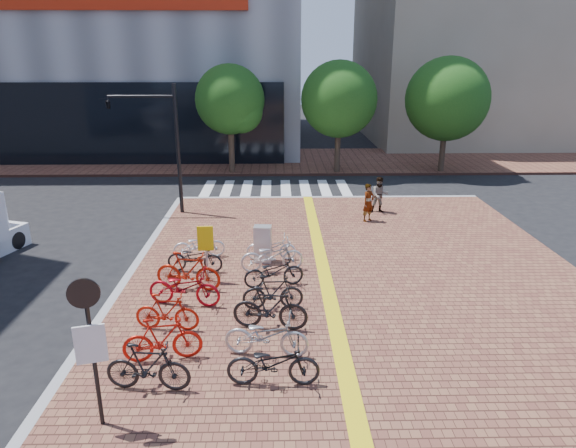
{
  "coord_description": "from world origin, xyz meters",
  "views": [
    {
      "loc": [
        0.57,
        -11.35,
        6.56
      ],
      "look_at": [
        0.91,
        4.49,
        1.3
      ],
      "focal_mm": 32.0,
      "sensor_mm": 36.0,
      "label": 1
    }
  ],
  "objects_px": {
    "bike_4": "(188,271)",
    "bike_11": "(274,272)",
    "yellow_sign": "(206,243)",
    "pedestrian_b": "(380,195)",
    "notice_sign": "(90,336)",
    "bike_8": "(266,335)",
    "traffic_light_pole": "(146,126)",
    "pedestrian_a": "(368,203)",
    "bike_2": "(167,312)",
    "bike_5": "(195,258)",
    "bike_6": "(199,245)",
    "utility_box": "(263,244)",
    "bike_13": "(271,247)",
    "bike_3": "(184,287)",
    "bike_12": "(272,256)",
    "bike_9": "(270,308)",
    "bike_1": "(162,339)",
    "bike_10": "(273,292)",
    "bike_0": "(148,367)"
  },
  "relations": [
    {
      "from": "bike_12",
      "to": "bike_8",
      "type": "bearing_deg",
      "value": 170.65
    },
    {
      "from": "bike_6",
      "to": "utility_box",
      "type": "xyz_separation_m",
      "value": [
        2.11,
        -0.37,
        0.16
      ]
    },
    {
      "from": "bike_12",
      "to": "bike_3",
      "type": "bearing_deg",
      "value": 125.33
    },
    {
      "from": "bike_9",
      "to": "bike_13",
      "type": "height_order",
      "value": "bike_9"
    },
    {
      "from": "bike_3",
      "to": "bike_11",
      "type": "height_order",
      "value": "bike_3"
    },
    {
      "from": "bike_11",
      "to": "bike_8",
      "type": "bearing_deg",
      "value": 165.73
    },
    {
      "from": "bike_3",
      "to": "notice_sign",
      "type": "relative_size",
      "value": 0.67
    },
    {
      "from": "bike_8",
      "to": "bike_11",
      "type": "height_order",
      "value": "bike_8"
    },
    {
      "from": "bike_2",
      "to": "notice_sign",
      "type": "relative_size",
      "value": 0.54
    },
    {
      "from": "bike_5",
      "to": "bike_12",
      "type": "xyz_separation_m",
      "value": [
        2.38,
        -0.02,
        0.06
      ]
    },
    {
      "from": "pedestrian_a",
      "to": "bike_12",
      "type": "bearing_deg",
      "value": -165.73
    },
    {
      "from": "bike_2",
      "to": "utility_box",
      "type": "xyz_separation_m",
      "value": [
        2.22,
        4.3,
        0.13
      ]
    },
    {
      "from": "pedestrian_a",
      "to": "yellow_sign",
      "type": "bearing_deg",
      "value": -173.59
    },
    {
      "from": "bike_13",
      "to": "pedestrian_b",
      "type": "distance_m",
      "value": 6.92
    },
    {
      "from": "bike_9",
      "to": "utility_box",
      "type": "height_order",
      "value": "utility_box"
    },
    {
      "from": "bike_1",
      "to": "pedestrian_a",
      "type": "xyz_separation_m",
      "value": [
        6.16,
        9.8,
        0.25
      ]
    },
    {
      "from": "bike_6",
      "to": "utility_box",
      "type": "bearing_deg",
      "value": -109.62
    },
    {
      "from": "bike_4",
      "to": "notice_sign",
      "type": "relative_size",
      "value": 0.65
    },
    {
      "from": "bike_3",
      "to": "bike_4",
      "type": "bearing_deg",
      "value": 12.81
    },
    {
      "from": "bike_2",
      "to": "bike_5",
      "type": "xyz_separation_m",
      "value": [
        0.14,
        3.54,
        -0.02
      ]
    },
    {
      "from": "pedestrian_a",
      "to": "bike_13",
      "type": "bearing_deg",
      "value": -171.92
    },
    {
      "from": "bike_10",
      "to": "utility_box",
      "type": "distance_m",
      "value": 3.31
    },
    {
      "from": "bike_9",
      "to": "pedestrian_b",
      "type": "xyz_separation_m",
      "value": [
        4.52,
        9.68,
        0.21
      ]
    },
    {
      "from": "pedestrian_a",
      "to": "pedestrian_b",
      "type": "height_order",
      "value": "pedestrian_a"
    },
    {
      "from": "bike_2",
      "to": "notice_sign",
      "type": "xyz_separation_m",
      "value": [
        -0.53,
        -3.38,
        1.36
      ]
    },
    {
      "from": "bike_4",
      "to": "utility_box",
      "type": "relative_size",
      "value": 1.57
    },
    {
      "from": "pedestrian_a",
      "to": "bike_0",
      "type": "bearing_deg",
      "value": -158.03
    },
    {
      "from": "bike_5",
      "to": "bike_10",
      "type": "distance_m",
      "value": 3.49
    },
    {
      "from": "bike_8",
      "to": "traffic_light_pole",
      "type": "relative_size",
      "value": 0.35
    },
    {
      "from": "bike_1",
      "to": "bike_4",
      "type": "height_order",
      "value": "bike_4"
    },
    {
      "from": "pedestrian_b",
      "to": "notice_sign",
      "type": "height_order",
      "value": "notice_sign"
    },
    {
      "from": "bike_3",
      "to": "bike_9",
      "type": "relative_size",
      "value": 1.06
    },
    {
      "from": "bike_8",
      "to": "bike_10",
      "type": "xyz_separation_m",
      "value": [
        0.13,
        2.19,
        -0.01
      ]
    },
    {
      "from": "bike_5",
      "to": "bike_8",
      "type": "relative_size",
      "value": 0.92
    },
    {
      "from": "bike_12",
      "to": "utility_box",
      "type": "distance_m",
      "value": 0.85
    },
    {
      "from": "bike_8",
      "to": "yellow_sign",
      "type": "relative_size",
      "value": 1.1
    },
    {
      "from": "bike_4",
      "to": "yellow_sign",
      "type": "relative_size",
      "value": 1.11
    },
    {
      "from": "bike_5",
      "to": "traffic_light_pole",
      "type": "bearing_deg",
      "value": 29.41
    },
    {
      "from": "bike_1",
      "to": "bike_13",
      "type": "height_order",
      "value": "bike_1"
    },
    {
      "from": "bike_10",
      "to": "traffic_light_pole",
      "type": "relative_size",
      "value": 0.3
    },
    {
      "from": "pedestrian_a",
      "to": "notice_sign",
      "type": "bearing_deg",
      "value": -158.19
    },
    {
      "from": "utility_box",
      "to": "notice_sign",
      "type": "relative_size",
      "value": 0.41
    },
    {
      "from": "bike_9",
      "to": "bike_3",
      "type": "bearing_deg",
      "value": 68.94
    },
    {
      "from": "bike_13",
      "to": "pedestrian_a",
      "type": "height_order",
      "value": "pedestrian_a"
    },
    {
      "from": "bike_9",
      "to": "bike_11",
      "type": "distance_m",
      "value": 2.43
    },
    {
      "from": "bike_9",
      "to": "yellow_sign",
      "type": "distance_m",
      "value": 3.48
    },
    {
      "from": "yellow_sign",
      "to": "traffic_light_pole",
      "type": "height_order",
      "value": "traffic_light_pole"
    },
    {
      "from": "bike_8",
      "to": "pedestrian_b",
      "type": "distance_m",
      "value": 11.77
    },
    {
      "from": "bike_4",
      "to": "bike_11",
      "type": "distance_m",
      "value": 2.44
    },
    {
      "from": "bike_2",
      "to": "pedestrian_a",
      "type": "bearing_deg",
      "value": -30.1
    }
  ]
}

